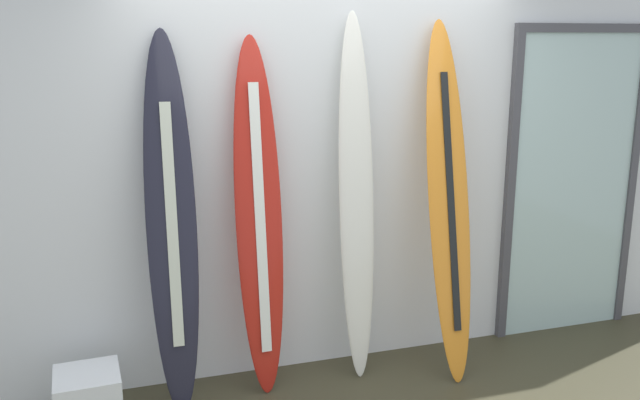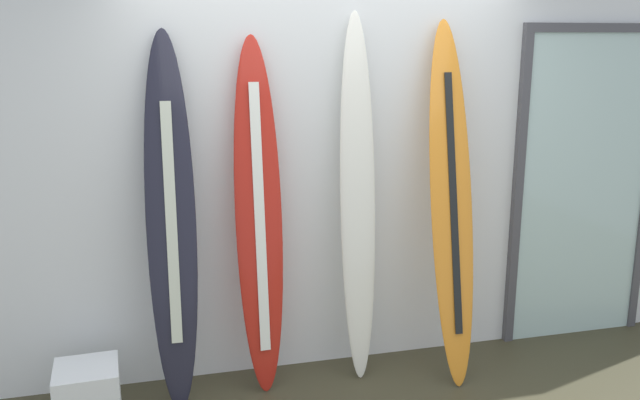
{
  "view_description": "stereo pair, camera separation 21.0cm",
  "coord_description": "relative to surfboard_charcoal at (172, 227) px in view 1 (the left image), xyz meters",
  "views": [
    {
      "loc": [
        -1.29,
        -2.77,
        2.12
      ],
      "look_at": [
        -0.12,
        0.95,
        1.18
      ],
      "focal_mm": 37.65,
      "sensor_mm": 36.0,
      "label": 1
    },
    {
      "loc": [
        -1.09,
        -2.83,
        2.12
      ],
      "look_at": [
        -0.12,
        0.95,
        1.18
      ],
      "focal_mm": 37.65,
      "sensor_mm": 36.0,
      "label": 2
    }
  ],
  "objects": [
    {
      "name": "glass_door",
      "position": [
        2.85,
        0.21,
        0.06
      ],
      "size": [
        1.09,
        0.06,
        2.22
      ],
      "color": "silver",
      "rests_on": "ground"
    },
    {
      "name": "wall_back",
      "position": [
        0.99,
        0.33,
        0.32
      ],
      "size": [
        7.2,
        0.2,
        2.8
      ],
      "primitive_type": "cube",
      "color": "silver",
      "rests_on": "ground"
    },
    {
      "name": "surfboard_ivory",
      "position": [
        1.14,
        0.05,
        0.05
      ],
      "size": [
        0.23,
        0.32,
        2.29
      ],
      "color": "white",
      "rests_on": "ground"
    },
    {
      "name": "surfboard_crimson",
      "position": [
        0.51,
        0.04,
        -0.02
      ],
      "size": [
        0.3,
        0.33,
        2.15
      ],
      "color": "red",
      "rests_on": "ground"
    },
    {
      "name": "surfboard_charcoal",
      "position": [
        0.0,
        0.0,
        0.0
      ],
      "size": [
        0.3,
        0.42,
        2.19
      ],
      "color": "#1F1F2D",
      "rests_on": "ground"
    },
    {
      "name": "surfboard_sunset",
      "position": [
        1.7,
        -0.09,
        0.04
      ],
      "size": [
        0.29,
        0.56,
        2.25
      ],
      "color": "orange",
      "rests_on": "ground"
    }
  ]
}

